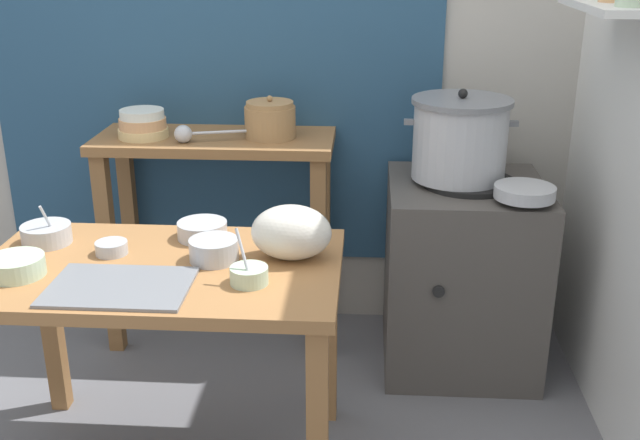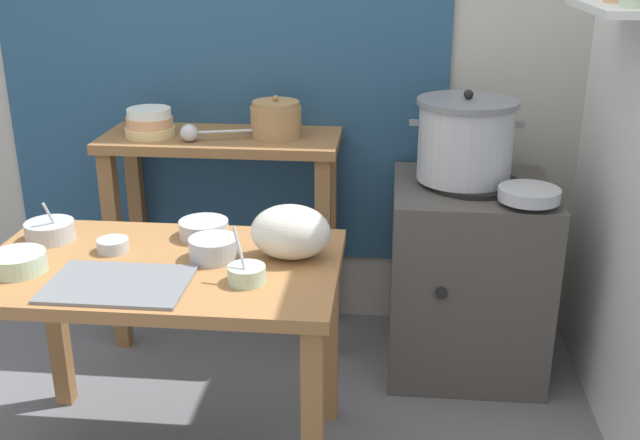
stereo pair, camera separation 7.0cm
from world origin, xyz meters
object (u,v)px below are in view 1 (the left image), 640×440
stove_block (461,273)px  prep_bowl_5 (214,249)px  back_shelf_table (217,188)px  wide_pan (525,192)px  plastic_bag (291,232)px  prep_bowl_3 (111,247)px  bowl_stack_enamel (143,124)px  prep_bowl_0 (202,229)px  steamer_pot (460,138)px  prep_bowl_1 (46,233)px  prep_bowl_4 (249,274)px  serving_tray (120,287)px  clay_pot (270,120)px  prep_table (162,297)px  prep_bowl_2 (16,265)px  ladle (187,134)px

stove_block → prep_bowl_5: size_ratio=5.16×
back_shelf_table → wide_pan: 1.23m
plastic_bag → wide_pan: plastic_bag is taller
prep_bowl_3 → bowl_stack_enamel: bearing=97.7°
bowl_stack_enamel → prep_bowl_3: bowl_stack_enamel is taller
prep_bowl_0 → prep_bowl_5: bearing=-67.4°
steamer_pot → bowl_stack_enamel: (-1.24, 0.08, 0.02)m
prep_bowl_1 → prep_bowl_4: 0.75m
bowl_stack_enamel → serving_tray: 1.04m
clay_pot → bowl_stack_enamel: clay_pot is taller
stove_block → plastic_bag: bearing=-133.1°
prep_table → serving_tray: (-0.07, -0.17, 0.12)m
prep_bowl_2 → prep_bowl_0: bearing=34.0°
prep_table → wide_pan: size_ratio=5.07×
steamer_pot → stove_block: bearing=-26.6°
ladle → prep_bowl_0: (0.17, -0.54, -0.18)m
prep_bowl_5 → prep_bowl_3: bearing=174.9°
prep_bowl_3 → clay_pot: bearing=62.9°
prep_table → bowl_stack_enamel: (-0.27, 0.83, 0.34)m
prep_bowl_1 → bowl_stack_enamel: bearing=78.8°
bowl_stack_enamel → prep_bowl_0: size_ratio=1.21×
prep_table → prep_bowl_3: size_ratio=10.97×
ladle → prep_bowl_1: bearing=-118.2°
prep_bowl_3 → back_shelf_table: bearing=77.4°
back_shelf_table → serving_tray: 1.04m
prep_bowl_0 → prep_bowl_4: (0.21, -0.33, -0.00)m
stove_block → prep_bowl_2: bearing=-149.3°
back_shelf_table → prep_bowl_0: 0.65m
back_shelf_table → serving_tray: size_ratio=2.40×
prep_bowl_4 → prep_bowl_3: bearing=158.2°
stove_block → prep_bowl_2: size_ratio=4.71×
serving_tray → prep_bowl_2: bearing=168.6°
back_shelf_table → wide_pan: back_shelf_table is taller
back_shelf_table → steamer_pot: steamer_pot is taller
wide_pan → prep_bowl_2: size_ratio=1.31×
ladle → prep_bowl_1: (-0.33, -0.61, -0.18)m
clay_pot → prep_bowl_1: bearing=-131.9°
steamer_pot → wide_pan: bearing=-46.7°
prep_bowl_3 → wide_pan: bearing=18.5°
prep_bowl_0 → steamer_pot: bearing=30.9°
ladle → prep_bowl_1: size_ratio=1.86×
steamer_pot → prep_bowl_0: bearing=-149.1°
prep_table → steamer_pot: bearing=37.8°
serving_tray → prep_bowl_5: size_ratio=2.64×
serving_tray → plastic_bag: (0.46, 0.24, 0.08)m
prep_bowl_1 → serving_tray: bearing=-42.8°
plastic_bag → prep_bowl_0: plastic_bag is taller
plastic_bag → prep_bowl_0: (-0.31, 0.15, -0.06)m
clay_pot → plastic_bag: size_ratio=0.82×
prep_table → prep_bowl_3: prep_bowl_3 is taller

